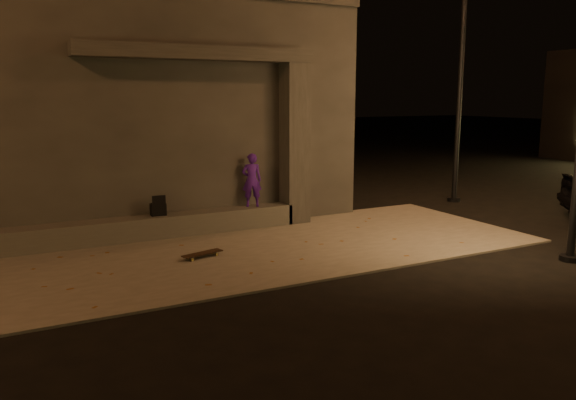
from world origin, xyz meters
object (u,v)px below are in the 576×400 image
column (295,144)px  backpack (158,208)px  skateboarder (252,180)px  skateboard (202,254)px

column → backpack: 3.40m
skateboarder → backpack: bearing=18.0°
skateboard → backpack: bearing=84.3°
column → skateboard: (-2.89, -1.88, -1.73)m
skateboarder → skateboard: skateboarder is taller
column → backpack: (-3.18, -0.00, -1.20)m
skateboarder → backpack: 2.16m
skateboarder → skateboard: bearing=64.1°
skateboarder → skateboard: size_ratio=1.48×
column → skateboard: 3.86m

